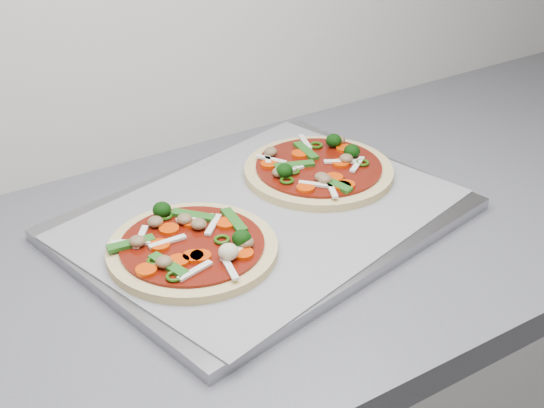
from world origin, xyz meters
TOP-DOWN VIEW (x-y plane):
  - countertop at (0.00, 1.30)m, footprint 3.60×0.60m
  - baking_tray at (0.29, 1.33)m, footprint 0.56×0.46m
  - parchment at (0.29, 1.33)m, footprint 0.55×0.46m
  - pizza_left at (0.17, 1.30)m, footprint 0.24×0.24m
  - pizza_right at (0.41, 1.38)m, footprint 0.30×0.30m

SIDE VIEW (x-z plane):
  - countertop at x=0.00m, z-range 0.86..0.90m
  - baking_tray at x=0.29m, z-range 0.90..0.92m
  - parchment at x=0.29m, z-range 0.92..0.92m
  - pizza_left at x=0.17m, z-range 0.91..0.95m
  - pizza_right at x=0.41m, z-range 0.91..0.95m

